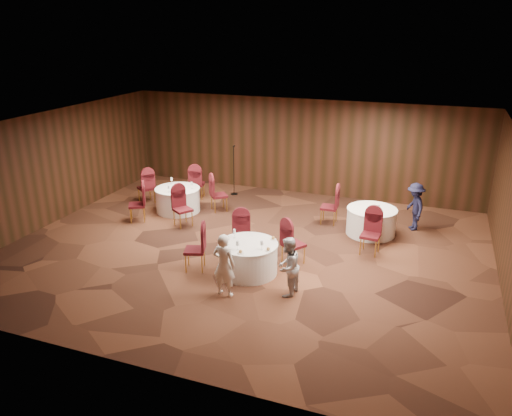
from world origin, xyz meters
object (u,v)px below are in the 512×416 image
(mic_stand, at_px, (234,180))
(woman_a, at_px, (224,265))
(table_right, at_px, (371,221))
(woman_b, at_px, (288,267))
(table_main, at_px, (248,258))
(man_c, at_px, (415,207))
(table_left, at_px, (178,200))

(mic_stand, xyz_separation_m, woman_a, (2.42, -6.30, 0.20))
(table_right, relative_size, mic_stand, 0.80)
(woman_b, bearing_deg, table_right, 170.64)
(mic_stand, relative_size, woman_b, 1.28)
(mic_stand, bearing_deg, table_main, -63.99)
(table_right, relative_size, man_c, 1.00)
(table_main, xyz_separation_m, woman_b, (1.15, -0.66, 0.28))
(woman_a, height_order, woman_b, woman_a)
(woman_a, height_order, man_c, woman_a)
(table_right, relative_size, woman_b, 1.03)
(table_main, distance_m, table_right, 4.06)
(table_left, height_order, woman_a, woman_a)
(table_left, relative_size, table_right, 1.01)
(woman_b, height_order, man_c, man_c)
(table_main, xyz_separation_m, woman_a, (-0.10, -1.13, 0.33))
(table_left, distance_m, table_right, 5.87)
(table_left, distance_m, mic_stand, 2.34)
(table_main, bearing_deg, table_right, 54.67)
(woman_a, distance_m, man_c, 6.27)
(table_right, xyz_separation_m, woman_b, (-1.20, -3.97, 0.28))
(table_left, xyz_separation_m, table_right, (5.87, 0.26, -0.00))
(man_c, bearing_deg, woman_a, -57.53)
(mic_stand, bearing_deg, woman_b, -57.74)
(table_right, height_order, woman_a, woman_a)
(table_left, relative_size, woman_b, 1.04)
(table_main, bearing_deg, table_left, 139.04)
(table_main, relative_size, woman_b, 1.05)
(woman_a, relative_size, woman_b, 1.07)
(table_main, bearing_deg, man_c, 49.93)
(table_main, relative_size, table_right, 1.01)
(man_c, bearing_deg, table_left, -105.14)
(woman_a, relative_size, man_c, 1.04)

